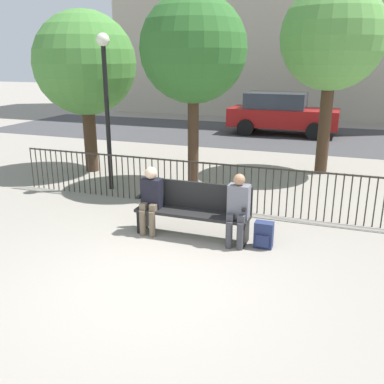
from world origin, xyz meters
The scene contains 12 objects.
ground_plane centered at (0.00, 0.00, 0.00)m, with size 80.00×80.00×0.00m, color gray.
park_bench centered at (0.00, 1.74, 0.50)m, with size 1.95×0.45×0.92m.
seated_person_0 centered at (-0.73, 1.61, 0.66)m, with size 0.34×0.39×1.17m.
seated_person_1 centered at (0.80, 1.61, 0.66)m, with size 0.34×0.39×1.19m.
backpack centered at (1.23, 1.64, 0.21)m, with size 0.30×0.22×0.43m.
fence_railing centered at (-0.02, 3.16, 0.56)m, with size 9.01×0.03×0.95m.
tree_0 centered at (-1.02, 4.60, 3.09)m, with size 2.37×2.37×4.29m.
tree_1 centered at (-4.04, 4.96, 2.76)m, with size 2.57×2.57×4.07m.
tree_2 centered at (1.78, 6.82, 3.37)m, with size 2.55×2.55×4.67m.
lamp_post centered at (-2.71, 3.66, 2.29)m, with size 0.28×0.28×3.43m.
street_surface centered at (0.00, 12.00, 0.00)m, with size 24.00×6.00×0.01m.
parked_car_0 centered at (-0.14, 12.49, 0.84)m, with size 4.20×1.94×1.62m.
Camera 1 is at (2.27, -4.69, 2.93)m, focal length 40.00 mm.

